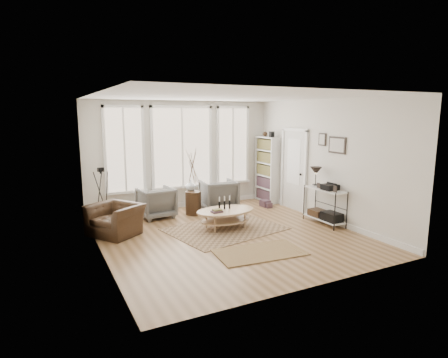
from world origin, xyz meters
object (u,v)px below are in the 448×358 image
coffee_table (225,214)px  armchair_right (218,195)px  bookcase (267,169)px  side_table (193,183)px  accent_chair (115,220)px  armchair_left (156,202)px  low_shelf (324,202)px

coffee_table → armchair_right: 1.65m
bookcase → side_table: bookcase is taller
coffee_table → armchair_right: bearing=69.4°
accent_chair → side_table: bearing=74.8°
bookcase → armchair_left: size_ratio=2.47×
low_shelf → armchair_right: 2.80m
bookcase → side_table: 2.52m
armchair_left → accent_chair: armchair_left is taller
coffee_table → accent_chair: bearing=163.2°
side_table → accent_chair: bearing=-160.3°
armchair_right → accent_chair: bearing=23.5°
bookcase → armchair_left: 3.46m
coffee_table → accent_chair: size_ratio=1.36×
bookcase → side_table: bearing=-171.5°
low_shelf → armchair_left: size_ratio=1.57×
bookcase → armchair_right: bookcase is taller
accent_chair → armchair_right: bearing=71.7°
bookcase → low_shelf: size_ratio=1.58×
side_table → coffee_table: bearing=-82.6°
low_shelf → armchair_left: low_shelf is taller
accent_chair → bookcase: bearing=68.8°
armchair_right → armchair_left: bearing=4.7°
armchair_left → coffee_table: bearing=119.6°
side_table → accent_chair: 2.28m
armchair_left → armchair_right: 1.69m
armchair_left → side_table: bearing=164.7°
armchair_left → side_table: 1.03m
bookcase → accent_chair: bearing=-166.2°
coffee_table → low_shelf: bearing=-17.5°
bookcase → coffee_table: size_ratio=1.50×
bookcase → low_shelf: bookcase is taller
bookcase → side_table: (-2.49, -0.37, -0.15)m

